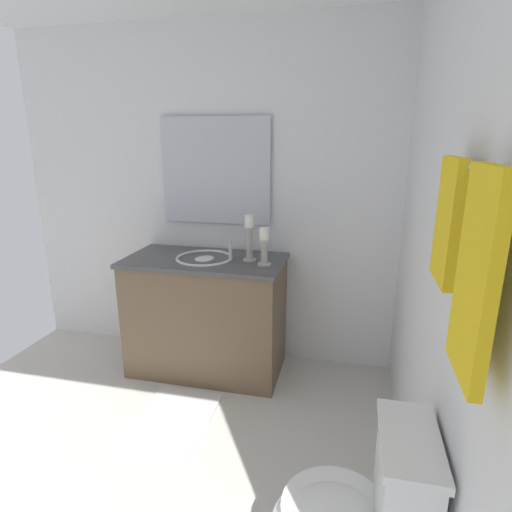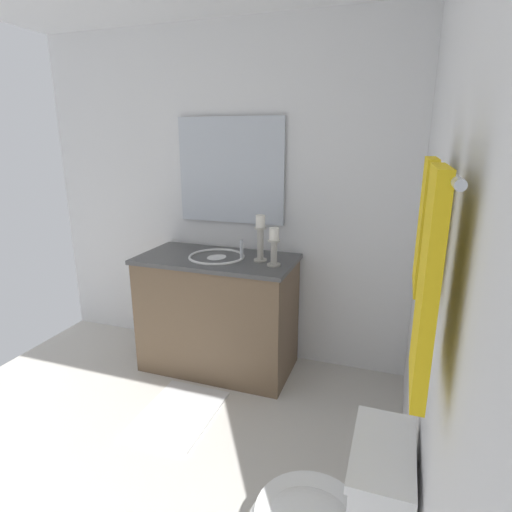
# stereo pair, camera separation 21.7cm
# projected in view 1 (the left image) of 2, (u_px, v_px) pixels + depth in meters

# --- Properties ---
(floor) EXTENTS (2.56, 2.91, 0.02)m
(floor) POSITION_uv_depth(u_px,v_px,m) (131.00, 456.00, 2.29)
(floor) COLOR beige
(floor) RESTS_ON ground
(wall_back) EXTENTS (2.56, 0.04, 2.45)m
(wall_back) POSITION_uv_depth(u_px,v_px,m) (444.00, 256.00, 1.63)
(wall_back) COLOR white
(wall_back) RESTS_ON ground
(wall_left) EXTENTS (0.04, 2.91, 2.45)m
(wall_left) POSITION_uv_depth(u_px,v_px,m) (204.00, 199.00, 3.15)
(wall_left) COLOR white
(wall_left) RESTS_ON ground
(vanity_cabinet) EXTENTS (0.58, 1.12, 0.86)m
(vanity_cabinet) POSITION_uv_depth(u_px,v_px,m) (206.00, 315.00, 3.04)
(vanity_cabinet) COLOR brown
(vanity_cabinet) RESTS_ON ground
(sink_basin) EXTENTS (0.40, 0.40, 0.24)m
(sink_basin) POSITION_uv_depth(u_px,v_px,m) (205.00, 264.00, 2.93)
(sink_basin) COLOR white
(sink_basin) RESTS_ON vanity_cabinet
(mirror) EXTENTS (0.02, 0.82, 0.76)m
(mirror) POSITION_uv_depth(u_px,v_px,m) (215.00, 171.00, 3.03)
(mirror) COLOR silver
(candle_holder_tall) EXTENTS (0.09, 0.09, 0.25)m
(candle_holder_tall) POSITION_uv_depth(u_px,v_px,m) (264.00, 246.00, 2.73)
(candle_holder_tall) COLOR #B7B2A5
(candle_holder_tall) RESTS_ON vanity_cabinet
(candle_holder_short) EXTENTS (0.09, 0.09, 0.32)m
(candle_holder_short) POSITION_uv_depth(u_px,v_px,m) (249.00, 237.00, 2.82)
(candle_holder_short) COLOR #B7B2A5
(candle_holder_short) RESTS_ON vanity_cabinet
(towel_bar) EXTENTS (0.70, 0.02, 0.02)m
(towel_bar) POSITION_uv_depth(u_px,v_px,m) (479.00, 168.00, 1.03)
(towel_bar) COLOR silver
(towel_near_vanity) EXTENTS (0.22, 0.03, 0.37)m
(towel_near_vanity) POSITION_uv_depth(u_px,v_px,m) (448.00, 221.00, 1.24)
(towel_near_vanity) COLOR yellow
(towel_near_vanity) RESTS_ON towel_bar
(towel_center) EXTENTS (0.24, 0.03, 0.49)m
(towel_center) POSITION_uv_depth(u_px,v_px,m) (476.00, 277.00, 0.93)
(towel_center) COLOR yellow
(towel_center) RESTS_ON towel_bar
(bath_mat) EXTENTS (0.60, 0.44, 0.02)m
(bath_mat) POSITION_uv_depth(u_px,v_px,m) (174.00, 419.00, 2.57)
(bath_mat) COLOR silver
(bath_mat) RESTS_ON ground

